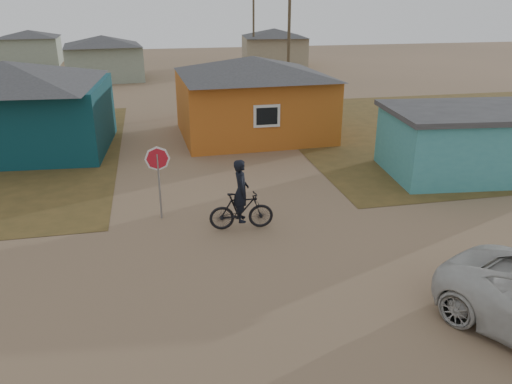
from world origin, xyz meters
TOP-DOWN VIEW (x-y plane):
  - ground at (0.00, 0.00)m, footprint 120.00×120.00m
  - grass_ne at (14.00, 13.00)m, footprint 20.00×18.00m
  - house_teal at (-8.50, 13.50)m, footprint 8.93×7.08m
  - house_yellow at (2.50, 14.00)m, footprint 7.72×6.76m
  - shed_turquoise at (9.50, 6.50)m, footprint 6.71×4.93m
  - house_pale_west at (-6.00, 34.00)m, footprint 7.04×6.15m
  - house_beige_east at (10.00, 40.00)m, footprint 6.95×6.05m
  - house_pale_north at (-14.00, 46.00)m, footprint 6.28×5.81m
  - utility_pole_near at (6.50, 22.00)m, footprint 1.40×0.20m
  - utility_pole_far at (7.50, 38.00)m, footprint 1.40×0.20m
  - stop_sign at (-2.39, 4.65)m, footprint 0.73×0.32m
  - cyclist at (-0.04, 3.38)m, footprint 1.96×0.72m

SIDE VIEW (x-z plane):
  - ground at x=0.00m, z-range 0.00..0.00m
  - grass_ne at x=14.00m, z-range 0.00..0.01m
  - cyclist at x=-0.04m, z-range -0.30..1.89m
  - shed_turquoise at x=9.50m, z-range 0.01..2.61m
  - stop_sign at x=-2.39m, z-range 0.56..2.92m
  - house_pale_north at x=-14.00m, z-range 0.05..3.45m
  - house_pale_west at x=-6.00m, z-range 0.06..3.66m
  - house_beige_east at x=10.00m, z-range 0.06..3.66m
  - house_yellow at x=2.50m, z-range 0.05..3.95m
  - house_teal at x=-8.50m, z-range 0.05..4.05m
  - utility_pole_near at x=6.50m, z-range 0.14..8.14m
  - utility_pole_far at x=7.50m, z-range 0.14..8.14m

